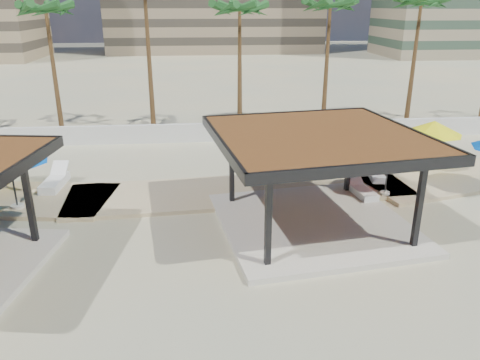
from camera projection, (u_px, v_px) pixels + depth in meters
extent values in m
plane|color=#CBB686|center=(202.00, 275.00, 15.44)|extent=(200.00, 200.00, 0.00)
cube|color=#C6B284|center=(242.00, 192.00, 22.12)|extent=(16.24, 5.11, 0.24)
cube|color=silver|center=(197.00, 133.00, 30.13)|extent=(56.00, 0.30, 1.20)
cube|color=beige|center=(313.00, 223.00, 18.85)|extent=(8.20, 8.20, 0.22)
cube|color=black|center=(268.00, 219.00, 15.12)|extent=(0.22, 0.22, 3.31)
cube|color=black|center=(232.00, 165.00, 20.13)|extent=(0.22, 0.22, 3.31)
cube|color=black|center=(419.00, 203.00, 16.31)|extent=(0.22, 0.22, 3.31)
cube|color=black|center=(349.00, 156.00, 21.33)|extent=(0.22, 0.22, 3.31)
cube|color=brown|center=(318.00, 137.00, 17.59)|extent=(8.45, 8.45, 0.31)
cube|color=black|center=(366.00, 170.00, 14.18)|extent=(7.55, 1.18, 0.37)
cube|color=black|center=(286.00, 116.00, 20.99)|extent=(7.55, 1.18, 0.37)
cube|color=black|center=(221.00, 144.00, 16.77)|extent=(1.18, 7.55, 0.37)
cube|color=black|center=(407.00, 132.00, 18.40)|extent=(1.18, 7.55, 0.37)
cube|color=black|center=(28.00, 198.00, 16.66)|extent=(0.23, 0.23, 3.36)
cube|color=black|center=(5.00, 178.00, 13.34)|extent=(1.31, 7.66, 0.38)
cylinder|color=beige|center=(2.00, 186.00, 22.28)|extent=(0.44, 0.44, 0.11)
cylinder|color=beige|center=(385.00, 193.00, 21.52)|extent=(0.44, 0.44, 0.11)
cylinder|color=#262628|center=(387.00, 172.00, 21.17)|extent=(0.06, 0.06, 2.11)
cone|color=#A51C0C|center=(389.00, 153.00, 20.85)|extent=(3.10, 3.10, 0.62)
cylinder|color=beige|center=(428.00, 168.00, 24.81)|extent=(0.50, 0.50, 0.12)
cylinder|color=#262628|center=(431.00, 147.00, 24.41)|extent=(0.07, 0.07, 2.42)
cone|color=#F3EF10|center=(434.00, 128.00, 24.04)|extent=(3.37, 3.37, 0.71)
cylinder|color=beige|center=(18.00, 206.00, 20.06)|extent=(0.55, 0.55, 0.13)
cylinder|color=#262628|center=(13.00, 179.00, 19.62)|extent=(0.08, 0.08, 2.63)
cone|color=#004CBF|center=(8.00, 153.00, 19.22)|extent=(3.60, 3.60, 0.77)
cube|color=white|center=(55.00, 183.00, 22.35)|extent=(0.95, 2.33, 0.32)
cube|color=white|center=(54.00, 180.00, 22.28)|extent=(0.95, 2.33, 0.07)
cube|color=white|center=(60.00, 168.00, 23.02)|extent=(0.80, 0.84, 0.58)
cube|color=white|center=(375.00, 175.00, 23.55)|extent=(0.94, 1.95, 0.26)
cube|color=white|center=(376.00, 172.00, 23.49)|extent=(0.94, 1.95, 0.06)
cube|color=white|center=(373.00, 163.00, 24.09)|extent=(0.71, 0.73, 0.48)
cube|color=white|center=(361.00, 192.00, 21.39)|extent=(0.98, 2.09, 0.28)
cube|color=white|center=(362.00, 189.00, 21.33)|extent=(0.98, 2.09, 0.06)
cube|color=white|center=(354.00, 178.00, 21.96)|extent=(0.75, 0.78, 0.51)
cone|color=brown|center=(54.00, 74.00, 30.02)|extent=(0.36, 0.36, 8.31)
ellipsoid|color=#1C511F|center=(46.00, 9.00, 28.64)|extent=(3.00, 3.00, 1.80)
cone|color=brown|center=(149.00, 57.00, 30.98)|extent=(0.36, 0.36, 10.13)
cone|color=brown|center=(240.00, 71.00, 31.38)|extent=(0.36, 0.36, 8.30)
ellipsoid|color=#1C511F|center=(240.00, 9.00, 30.00)|extent=(3.00, 3.00, 1.80)
cone|color=brown|center=(326.00, 68.00, 32.06)|extent=(0.36, 0.36, 8.53)
ellipsoid|color=#1C511F|center=(330.00, 6.00, 30.64)|extent=(3.00, 3.00, 1.80)
cone|color=brown|center=(413.00, 66.00, 32.19)|extent=(0.36, 0.36, 8.72)
ellipsoid|color=#1C511F|center=(421.00, 2.00, 30.73)|extent=(3.00, 3.00, 1.80)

